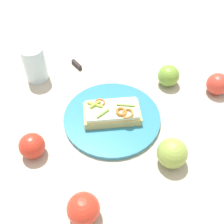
{
  "coord_description": "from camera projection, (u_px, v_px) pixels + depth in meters",
  "views": [
    {
      "loc": [
        -0.42,
        0.36,
        0.67
      ],
      "look_at": [
        0.0,
        0.0,
        0.03
      ],
      "focal_mm": 46.91,
      "sensor_mm": 36.0,
      "label": 1
    }
  ],
  "objects": [
    {
      "name": "apple_3",
      "position": [
        217.0,
        84.0,
        0.92
      ],
      "size": [
        0.07,
        0.07,
        0.07
      ],
      "primitive_type": "sphere",
      "rotation": [
        0.0,
        0.0,
        3.09
      ],
      "color": "red",
      "rests_on": "ground_plane"
    },
    {
      "name": "apple_2",
      "position": [
        172.0,
        153.0,
        0.74
      ],
      "size": [
        0.1,
        0.1,
        0.08
      ],
      "primitive_type": "sphere",
      "rotation": [
        0.0,
        0.0,
        5.11
      ],
      "color": "#8BA644",
      "rests_on": "ground_plane"
    },
    {
      "name": "ground_plane",
      "position": [
        112.0,
        120.0,
        0.87
      ],
      "size": [
        2.0,
        2.0,
        0.0
      ],
      "primitive_type": "plane",
      "color": "#B5AB99",
      "rests_on": "ground"
    },
    {
      "name": "plate",
      "position": [
        112.0,
        118.0,
        0.86
      ],
      "size": [
        0.28,
        0.28,
        0.01
      ],
      "primitive_type": "cylinder",
      "color": "teal",
      "rests_on": "ground_plane"
    },
    {
      "name": "knife",
      "position": [
        74.0,
        63.0,
        1.03
      ],
      "size": [
        0.12,
        0.01,
        0.02
      ],
      "rotation": [
        0.0,
        0.0,
        6.25
      ],
      "color": "silver",
      "rests_on": "ground_plane"
    },
    {
      "name": "apple_0",
      "position": [
        83.0,
        209.0,
        0.65
      ],
      "size": [
        0.11,
        0.11,
        0.08
      ],
      "primitive_type": "sphere",
      "rotation": [
        0.0,
        0.0,
        5.6
      ],
      "color": "red",
      "rests_on": "ground_plane"
    },
    {
      "name": "apple_4",
      "position": [
        169.0,
        76.0,
        0.94
      ],
      "size": [
        0.09,
        0.09,
        0.07
      ],
      "primitive_type": "sphere",
      "rotation": [
        0.0,
        0.0,
        1.18
      ],
      "color": "olive",
      "rests_on": "ground_plane"
    },
    {
      "name": "apple_1",
      "position": [
        32.0,
        146.0,
        0.76
      ],
      "size": [
        0.09,
        0.09,
        0.07
      ],
      "primitive_type": "sphere",
      "rotation": [
        0.0,
        0.0,
        0.52
      ],
      "color": "red",
      "rests_on": "ground_plane"
    },
    {
      "name": "drinking_glass",
      "position": [
        35.0,
        64.0,
        0.94
      ],
      "size": [
        0.07,
        0.07,
        0.12
      ],
      "primitive_type": "cylinder",
      "color": "silver",
      "rests_on": "ground_plane"
    },
    {
      "name": "sandwich",
      "position": [
        112.0,
        112.0,
        0.84
      ],
      "size": [
        0.16,
        0.18,
        0.05
      ],
      "rotation": [
        0.0,
        0.0,
        0.97
      ],
      "color": "tan",
      "rests_on": "plate"
    }
  ]
}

